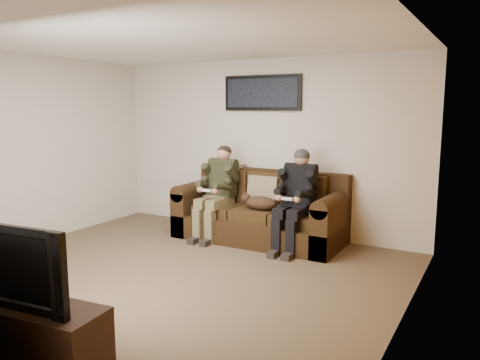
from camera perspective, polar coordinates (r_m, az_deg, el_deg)
The scene contains 15 objects.
floor at distance 5.50m, azimuth -8.28°, elevation -11.37°, with size 5.00×5.00×0.00m, color brown.
ceiling at distance 5.21m, azimuth -8.95°, elevation 16.56°, with size 5.00×5.00×0.00m, color silver.
wall_back at distance 7.09m, azimuth 2.69°, elevation 4.07°, with size 5.00×5.00×0.00m, color beige.
wall_left at distance 7.01m, azimuth -24.93°, elevation 3.20°, with size 4.50×4.50×0.00m, color beige.
wall_right at distance 4.16m, azimuth 19.65°, elevation 0.13°, with size 4.50×4.50×0.00m, color beige.
accent_wall_right at distance 4.16m, azimuth 19.52°, elevation 0.14°, with size 4.50×4.50×0.00m, color #B66612.
sofa at distance 6.78m, azimuth 2.66°, elevation -4.13°, with size 2.39×1.03×0.98m.
throw_pillow at distance 6.75m, azimuth 2.85°, elevation -1.37°, with size 0.46×0.13×0.43m, color #847356.
throw_blanket at distance 7.27m, azimuth -1.34°, elevation 1.63°, with size 0.49×0.24×0.09m, color tan.
person_left at distance 6.83m, azimuth -2.70°, elevation -0.70°, with size 0.51×0.87×1.33m.
person_right at distance 6.27m, azimuth 6.88°, elevation -1.59°, with size 0.51×0.86×1.34m.
cat at distance 6.53m, azimuth 2.39°, elevation -2.76°, with size 0.66×0.26×0.24m.
framed_poster at distance 7.04m, azimuth 2.71°, elevation 10.55°, with size 1.25×0.05×0.52m.
tv_stand at distance 4.10m, azimuth -24.76°, elevation -16.18°, with size 1.36×0.44×0.43m, color black.
television at distance 3.91m, azimuth -25.28°, elevation -9.08°, with size 1.10×0.14×0.64m, color black.
Camera 1 is at (3.19, -4.06, 1.90)m, focal length 35.00 mm.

